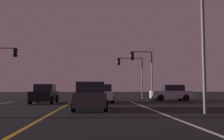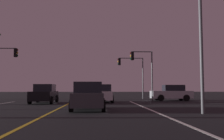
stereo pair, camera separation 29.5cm
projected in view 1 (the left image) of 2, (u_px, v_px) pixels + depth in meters
lane_edge_right at (181, 121)px, 10.12m from camera, size 0.16×30.58×0.01m
lane_center_divider at (36, 122)px, 9.75m from camera, size 0.16×30.58×0.01m
car_oncoming at (45, 94)px, 22.13m from camera, size 2.02×4.30×1.70m
car_lead_same_lane at (90, 96)px, 15.16m from camera, size 2.02×4.30×1.70m
car_crossing_side at (171, 93)px, 26.81m from camera, size 4.30×2.02×1.70m
car_ahead_far at (102, 94)px, 23.75m from camera, size 2.02×4.30×1.70m
traffic_light_near_right at (141, 64)px, 26.21m from camera, size 2.40×0.36×5.25m
traffic_light_near_left at (4, 62)px, 25.32m from camera, size 2.57×0.36×5.50m
traffic_light_far_right at (130, 68)px, 31.65m from camera, size 3.32×0.36×5.24m
street_lamp_right_near at (196, 12)px, 13.27m from camera, size 1.83×0.44×8.67m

